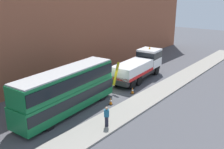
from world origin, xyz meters
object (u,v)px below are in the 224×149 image
at_px(double_decker_bus, 67,89).
at_px(pedestrian_onlooker, 107,117).
at_px(traffic_cone_near_bus, 111,101).
at_px(recovery_tow_truck, 140,66).
at_px(traffic_cone_midway, 133,91).

xyz_separation_m(double_decker_bus, pedestrian_onlooker, (-0.03, -4.69, -1.25)).
bearing_deg(double_decker_bus, traffic_cone_near_bus, -34.47).
xyz_separation_m(recovery_tow_truck, traffic_cone_near_bus, (-8.42, -2.13, -1.42)).
xyz_separation_m(double_decker_bus, traffic_cone_midway, (7.41, -2.14, -1.89)).
distance_m(recovery_tow_truck, pedestrian_onlooker, 13.05).
xyz_separation_m(recovery_tow_truck, double_decker_bus, (-12.11, -0.04, 0.47)).
height_order(double_decker_bus, traffic_cone_near_bus, double_decker_bus).
height_order(recovery_tow_truck, traffic_cone_midway, recovery_tow_truck).
distance_m(pedestrian_onlooker, traffic_cone_midway, 7.90).
bearing_deg(pedestrian_onlooker, double_decker_bus, 53.10).
relative_size(double_decker_bus, traffic_cone_near_bus, 15.53).
xyz_separation_m(recovery_tow_truck, traffic_cone_midway, (-4.69, -2.18, -1.42)).
bearing_deg(traffic_cone_near_bus, pedestrian_onlooker, -144.97).
distance_m(double_decker_bus, traffic_cone_near_bus, 4.64).
xyz_separation_m(pedestrian_onlooker, traffic_cone_near_bus, (3.72, 2.61, -0.64)).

